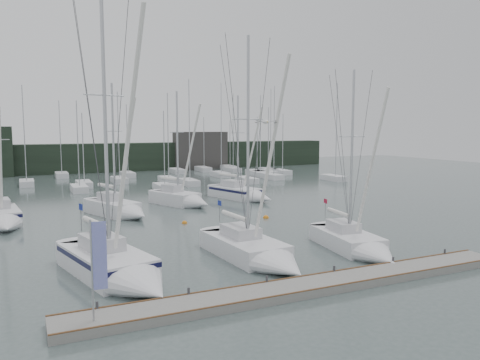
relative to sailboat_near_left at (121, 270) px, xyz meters
name	(u,v)px	position (x,y,z in m)	size (l,w,h in m)	color
ground	(264,263)	(8.26, -0.08, -0.64)	(160.00, 160.00, 0.00)	#435250
dock	(312,286)	(8.26, -5.08, -0.44)	(24.00, 2.00, 0.40)	slate
far_treeline	(101,158)	(8.26, 61.92, 1.86)	(90.00, 4.00, 5.00)	black
far_building_right	(200,150)	(26.26, 59.92, 2.86)	(10.00, 3.00, 7.00)	#393735
mast_forest	(184,176)	(17.84, 44.24, -0.16)	(47.97, 27.16, 14.76)	silver
sailboat_near_left	(121,270)	(0.00, 0.00, 0.00)	(5.28, 10.11, 16.10)	silver
sailboat_near_center	(261,255)	(8.02, -0.15, -0.12)	(3.66, 9.60, 14.28)	silver
sailboat_near_right	(360,247)	(14.60, -0.92, -0.15)	(3.69, 8.61, 12.40)	silver
sailboat_mid_a	(2,219)	(-5.99, 17.57, -0.01)	(3.55, 8.11, 11.51)	silver
sailboat_mid_b	(122,210)	(3.46, 17.87, -0.04)	(5.21, 8.03, 12.58)	silver
sailboat_mid_c	(185,200)	(10.32, 21.05, -0.02)	(5.21, 7.64, 12.26)	silver
sailboat_mid_d	(245,194)	(17.51, 22.03, -0.03)	(5.06, 9.12, 12.18)	silver
buoy_a	(185,223)	(7.58, 12.72, -0.64)	(0.45, 0.45, 0.45)	orange
buoy_b	(266,218)	(14.74, 11.87, -0.64)	(0.52, 0.52, 0.52)	orange
buoy_c	(96,238)	(0.22, 10.50, -0.64)	(0.67, 0.67, 0.67)	orange
dock_banner	(97,261)	(-1.85, -5.39, 2.13)	(0.61, 0.10, 4.01)	#A7AAAF
seagull	(266,122)	(7.49, -1.61, 7.54)	(1.13, 0.51, 0.22)	white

